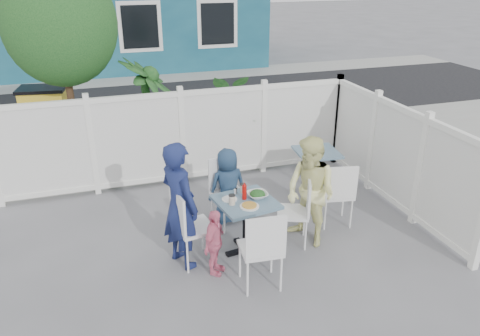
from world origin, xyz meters
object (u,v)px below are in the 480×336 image
object	(u,v)px
chair_left	(188,222)
chair_back	(227,186)
main_table	(246,212)
woman	(310,192)
boy	(228,186)
toddler	(215,243)
spare_table	(316,160)
chair_near	(263,245)
chair_right	(299,207)
man	(180,205)
utility_cabinet	(48,128)

from	to	relation	value
chair_left	chair_back	distance (m)	1.12
main_table	woman	world-z (taller)	woman
boy	toddler	xyz separation A→B (m)	(-0.51, -1.17, -0.13)
spare_table	chair_near	distance (m)	2.77
chair_near	chair_right	bearing A→B (deg)	48.50
chair_back	boy	world-z (taller)	boy
chair_right	woman	xyz separation A→B (m)	(0.14, -0.01, 0.20)
chair_left	boy	distance (m)	1.16
chair_near	woman	bearing A→B (deg)	43.36
spare_table	woman	world-z (taller)	woman
main_table	chair_near	distance (m)	0.80
spare_table	man	xyz separation A→B (m)	(-2.51, -1.35, 0.27)
boy	chair_left	bearing A→B (deg)	40.15
main_table	chair_right	distance (m)	0.74
chair_left	boy	world-z (taller)	boy
main_table	chair_back	distance (m)	0.81
utility_cabinet	man	xyz separation A→B (m)	(1.69, -3.95, 0.11)
utility_cabinet	woman	xyz separation A→B (m)	(3.41, -4.00, 0.05)
toddler	boy	bearing A→B (deg)	14.04
chair_back	main_table	bearing A→B (deg)	78.28
chair_left	chair_right	bearing A→B (deg)	80.69
man	toddler	size ratio (longest dim) A/B	1.90
woman	toddler	distance (m)	1.45
utility_cabinet	main_table	bearing A→B (deg)	-49.29
spare_table	chair_near	size ratio (longest dim) A/B	0.71
spare_table	chair_back	distance (m)	1.77
utility_cabinet	chair_left	distance (m)	4.37
chair_left	chair_back	size ratio (longest dim) A/B	1.02
chair_back	woman	world-z (taller)	woman
chair_back	woman	xyz separation A→B (m)	(0.89, -0.84, 0.17)
utility_cabinet	man	world-z (taller)	man
spare_table	chair_right	xyz separation A→B (m)	(-0.94, -1.38, 0.00)
chair_left	chair_near	world-z (taller)	chair_near
chair_left	chair_right	world-z (taller)	chair_left
utility_cabinet	spare_table	size ratio (longest dim) A/B	1.93
main_table	boy	bearing A→B (deg)	89.34
utility_cabinet	chair_back	bearing A→B (deg)	-43.25
spare_table	boy	size ratio (longest dim) A/B	0.64
chair_near	man	size ratio (longest dim) A/B	0.62
toddler	main_table	bearing A→B (deg)	-18.71
chair_right	man	distance (m)	1.60
man	woman	size ratio (longest dim) A/B	1.09
spare_table	toddler	xyz separation A→B (m)	(-2.18, -1.69, -0.12)
chair_near	woman	distance (m)	1.23
boy	chair_back	bearing A→B (deg)	44.61
main_table	man	distance (m)	0.87
chair_right	man	world-z (taller)	man
utility_cabinet	chair_back	xyz separation A→B (m)	(2.52, -3.15, -0.12)
woman	main_table	bearing A→B (deg)	-115.26
chair_right	main_table	bearing A→B (deg)	110.72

